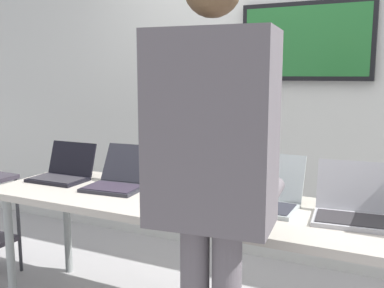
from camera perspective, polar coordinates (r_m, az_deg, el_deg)
The scene contains 8 objects.
back_wall at distance 3.27m, azimuth 10.94°, elevation 5.87°, with size 8.00×0.11×2.43m.
workbench at distance 2.32m, azimuth 2.96°, elevation -9.03°, with size 2.67×0.70×0.73m.
laptop_station_0 at distance 2.93m, azimuth -16.41°, elevation -3.43°, with size 0.35×0.30×0.23m.
laptop_station_1 at distance 2.65m, azimuth -9.44°, elevation -4.42°, with size 0.36×0.40×0.23m.
laptop_station_2 at distance 2.44m, azimuth -0.36°, elevation -5.52°, with size 0.33×0.38×0.23m.
laptop_station_3 at distance 2.28m, azimuth 9.51°, elevation -6.57°, with size 0.34×0.35×0.25m.
laptop_station_4 at distance 2.19m, azimuth 20.44°, elevation -7.69°, with size 0.39×0.34×0.25m.
person at distance 1.56m, azimuth 2.63°, elevation -2.54°, with size 0.48×0.62×1.79m.
Camera 1 is at (0.86, -2.03, 1.40)m, focal length 40.99 mm.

